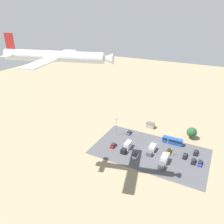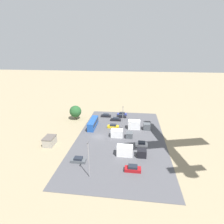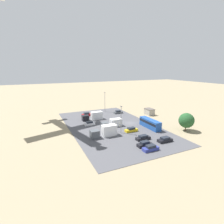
{
  "view_description": "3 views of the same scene",
  "coord_description": "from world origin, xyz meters",
  "px_view_note": "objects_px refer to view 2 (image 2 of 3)",
  "views": [
    {
      "loc": [
        -24.4,
        94.68,
        62.47
      ],
      "look_at": [
        11.75,
        25.29,
        25.84
      ],
      "focal_mm": 35.0,
      "sensor_mm": 36.0,
      "label": 1
    },
    {
      "loc": [
        56.07,
        11.92,
        30.4
      ],
      "look_at": [
        -5.84,
        4.33,
        7.83
      ],
      "focal_mm": 28.0,
      "sensor_mm": 36.0,
      "label": 2
    },
    {
      "loc": [
        -57.69,
        34.79,
        21.85
      ],
      "look_at": [
        0.58,
        7.66,
        5.36
      ],
      "focal_mm": 28.0,
      "sensor_mm": 36.0,
      "label": 3
    }
  ],
  "objects_px": {
    "parked_car_1": "(122,114)",
    "parked_car_2": "(106,116)",
    "parked_car_5": "(116,119)",
    "parked_car_0": "(133,169)",
    "parked_car_4": "(122,116)",
    "parked_truck_2": "(138,125)",
    "parked_car_7": "(78,160)",
    "shed_building": "(50,141)",
    "bus": "(93,123)",
    "parked_truck_0": "(130,151)",
    "parked_car_6": "(113,126)",
    "parked_car_3": "(141,144)",
    "parked_truck_1": "(120,134)"
  },
  "relations": [
    {
      "from": "parked_car_1",
      "to": "parked_car_2",
      "type": "bearing_deg",
      "value": 110.77
    },
    {
      "from": "parked_car_5",
      "to": "parked_car_0",
      "type": "bearing_deg",
      "value": -166.76
    },
    {
      "from": "parked_car_4",
      "to": "parked_truck_2",
      "type": "xyz_separation_m",
      "value": [
        11.73,
        7.21,
        1.01
      ]
    },
    {
      "from": "parked_car_7",
      "to": "parked_car_5",
      "type": "bearing_deg",
      "value": -13.22
    },
    {
      "from": "shed_building",
      "to": "parked_car_0",
      "type": "height_order",
      "value": "shed_building"
    },
    {
      "from": "parked_car_0",
      "to": "parked_car_4",
      "type": "height_order",
      "value": "parked_car_0"
    },
    {
      "from": "bus",
      "to": "parked_truck_0",
      "type": "xyz_separation_m",
      "value": [
        18.78,
        15.46,
        -0.25
      ]
    },
    {
      "from": "parked_car_1",
      "to": "parked_truck_2",
      "type": "distance_m",
      "value": 16.23
    },
    {
      "from": "shed_building",
      "to": "parked_truck_2",
      "type": "bearing_deg",
      "value": 118.5
    },
    {
      "from": "shed_building",
      "to": "parked_car_2",
      "type": "height_order",
      "value": "shed_building"
    },
    {
      "from": "shed_building",
      "to": "parked_car_7",
      "type": "xyz_separation_m",
      "value": [
        8.12,
        12.41,
        -0.76
      ]
    },
    {
      "from": "parked_car_0",
      "to": "parked_car_7",
      "type": "xyz_separation_m",
      "value": [
        -2.02,
        -15.37,
        -0.06
      ]
    },
    {
      "from": "parked_car_6",
      "to": "parked_car_3",
      "type": "bearing_deg",
      "value": -139.77
    },
    {
      "from": "parked_car_0",
      "to": "parked_truck_1",
      "type": "relative_size",
      "value": 0.54
    },
    {
      "from": "bus",
      "to": "parked_car_5",
      "type": "xyz_separation_m",
      "value": [
        -8.01,
        8.59,
        -1.16
      ]
    },
    {
      "from": "shed_building",
      "to": "bus",
      "type": "bearing_deg",
      "value": 144.08
    },
    {
      "from": "bus",
      "to": "parked_car_1",
      "type": "height_order",
      "value": "bus"
    },
    {
      "from": "parked_car_4",
      "to": "parked_car_7",
      "type": "height_order",
      "value": "parked_car_4"
    },
    {
      "from": "parked_truck_0",
      "to": "parked_truck_1",
      "type": "xyz_separation_m",
      "value": [
        -11.56,
        -3.63,
        -0.21
      ]
    },
    {
      "from": "shed_building",
      "to": "parked_car_3",
      "type": "xyz_separation_m",
      "value": [
        -2.97,
        30.52,
        -0.76
      ]
    },
    {
      "from": "bus",
      "to": "parked_car_2",
      "type": "relative_size",
      "value": 2.17
    },
    {
      "from": "parked_car_6",
      "to": "parked_truck_0",
      "type": "bearing_deg",
      "value": -159.47
    },
    {
      "from": "parked_car_0",
      "to": "parked_truck_1",
      "type": "bearing_deg",
      "value": 14.25
    },
    {
      "from": "parked_car_1",
      "to": "parked_truck_2",
      "type": "height_order",
      "value": "parked_truck_2"
    },
    {
      "from": "bus",
      "to": "parked_truck_2",
      "type": "distance_m",
      "value": 18.15
    },
    {
      "from": "shed_building",
      "to": "parked_car_1",
      "type": "relative_size",
      "value": 1.04
    },
    {
      "from": "parked_car_6",
      "to": "parked_truck_0",
      "type": "relative_size",
      "value": 0.52
    },
    {
      "from": "parked_car_4",
      "to": "parked_truck_1",
      "type": "distance_m",
      "value": 19.4
    },
    {
      "from": "parked_car_1",
      "to": "parked_car_6",
      "type": "height_order",
      "value": "parked_car_1"
    },
    {
      "from": "parked_car_5",
      "to": "parked_truck_1",
      "type": "distance_m",
      "value": 15.59
    },
    {
      "from": "parked_car_0",
      "to": "parked_car_3",
      "type": "relative_size",
      "value": 1.06
    },
    {
      "from": "parked_car_5",
      "to": "parked_truck_0",
      "type": "distance_m",
      "value": 27.67
    },
    {
      "from": "parked_car_3",
      "to": "parked_car_6",
      "type": "xyz_separation_m",
      "value": [
        -12.99,
        -10.99,
        -0.0
      ]
    },
    {
      "from": "parked_car_3",
      "to": "parked_car_5",
      "type": "distance_m",
      "value": 23.19
    },
    {
      "from": "parked_car_4",
      "to": "parked_car_5",
      "type": "relative_size",
      "value": 0.94
    },
    {
      "from": "shed_building",
      "to": "parked_car_6",
      "type": "distance_m",
      "value": 25.23
    },
    {
      "from": "parked_car_6",
      "to": "parked_car_7",
      "type": "relative_size",
      "value": 1.08
    },
    {
      "from": "parked_car_1",
      "to": "parked_car_3",
      "type": "distance_m",
      "value": 28.73
    },
    {
      "from": "bus",
      "to": "parked_car_6",
      "type": "xyz_separation_m",
      "value": [
        -0.42,
        8.27,
        -1.14
      ]
    },
    {
      "from": "shed_building",
      "to": "parked_car_4",
      "type": "xyz_separation_m",
      "value": [
        -27.7,
        22.2,
        -0.75
      ]
    },
    {
      "from": "parked_car_0",
      "to": "parked_truck_2",
      "type": "relative_size",
      "value": 0.49
    },
    {
      "from": "parked_car_2",
      "to": "parked_car_5",
      "type": "height_order",
      "value": "parked_car_2"
    },
    {
      "from": "parked_car_5",
      "to": "parked_truck_2",
      "type": "relative_size",
      "value": 0.54
    },
    {
      "from": "parked_car_3",
      "to": "parked_truck_2",
      "type": "xyz_separation_m",
      "value": [
        -13.0,
        -1.12,
        1.01
      ]
    },
    {
      "from": "parked_car_2",
      "to": "parked_truck_0",
      "type": "xyz_separation_m",
      "value": [
        30.87,
        11.98,
        0.9
      ]
    },
    {
      "from": "parked_car_3",
      "to": "parked_truck_0",
      "type": "xyz_separation_m",
      "value": [
        6.2,
        -3.8,
        0.88
      ]
    },
    {
      "from": "shed_building",
      "to": "parked_truck_0",
      "type": "relative_size",
      "value": 0.54
    },
    {
      "from": "shed_building",
      "to": "parked_car_2",
      "type": "xyz_separation_m",
      "value": [
        -27.64,
        14.74,
        -0.77
      ]
    },
    {
      "from": "shed_building",
      "to": "parked_truck_0",
      "type": "distance_m",
      "value": 26.91
    },
    {
      "from": "parked_car_5",
      "to": "parked_car_7",
      "type": "height_order",
      "value": "parked_car_7"
    }
  ]
}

